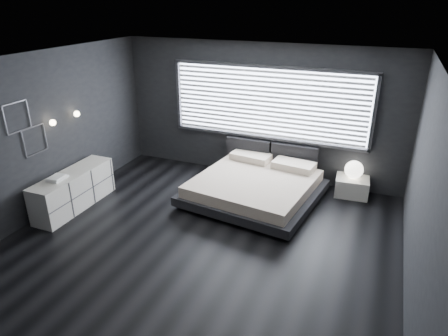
% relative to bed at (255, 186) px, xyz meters
% --- Properties ---
extents(room, '(6.04, 6.00, 2.80)m').
position_rel_bed_xyz_m(room, '(-0.33, -1.59, 1.12)').
color(room, black).
rests_on(room, ground).
extents(window, '(4.14, 0.09, 1.52)m').
position_rel_bed_xyz_m(window, '(-0.13, 1.10, 1.33)').
color(window, white).
rests_on(window, ground).
extents(headboard, '(1.96, 0.16, 0.52)m').
position_rel_bed_xyz_m(headboard, '(-0.01, 1.05, 0.29)').
color(headboard, black).
rests_on(headboard, ground).
extents(sconce_near, '(0.18, 0.11, 0.11)m').
position_rel_bed_xyz_m(sconce_near, '(-3.22, -1.54, 1.32)').
color(sconce_near, silver).
rests_on(sconce_near, ground).
extents(sconce_far, '(0.18, 0.11, 0.11)m').
position_rel_bed_xyz_m(sconce_far, '(-3.22, -0.94, 1.32)').
color(sconce_far, silver).
rests_on(sconce_far, ground).
extents(wall_art_upper, '(0.01, 0.48, 0.48)m').
position_rel_bed_xyz_m(wall_art_upper, '(-3.31, -2.14, 1.57)').
color(wall_art_upper, '#47474C').
rests_on(wall_art_upper, ground).
extents(wall_art_lower, '(0.01, 0.48, 0.48)m').
position_rel_bed_xyz_m(wall_art_lower, '(-3.31, -1.89, 1.10)').
color(wall_art_lower, '#47474C').
rests_on(wall_art_lower, ground).
extents(bed, '(2.56, 2.47, 0.59)m').
position_rel_bed_xyz_m(bed, '(0.00, 0.00, 0.00)').
color(bed, black).
rests_on(bed, ground).
extents(nightstand, '(0.66, 0.57, 0.36)m').
position_rel_bed_xyz_m(nightstand, '(1.70, 0.91, -0.09)').
color(nightstand, silver).
rests_on(nightstand, ground).
extents(orb_lamp, '(0.35, 0.35, 0.35)m').
position_rel_bed_xyz_m(orb_lamp, '(1.70, 0.91, 0.26)').
color(orb_lamp, white).
rests_on(orb_lamp, nightstand).
extents(dresser, '(0.50, 1.72, 0.69)m').
position_rel_bed_xyz_m(dresser, '(-2.98, -1.55, 0.07)').
color(dresser, silver).
rests_on(dresser, ground).
extents(book_stack, '(0.26, 0.34, 0.07)m').
position_rel_bed_xyz_m(book_stack, '(-3.00, -1.86, 0.44)').
color(book_stack, white).
rests_on(book_stack, dresser).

